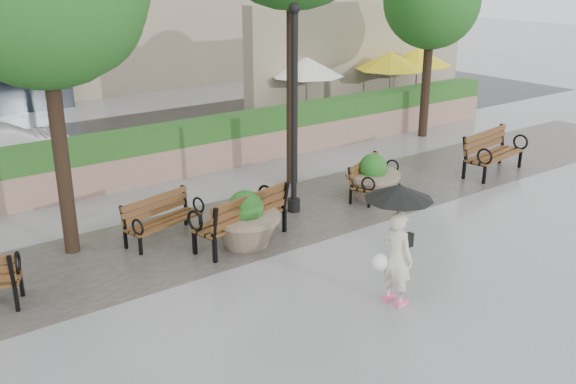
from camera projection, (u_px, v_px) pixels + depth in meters
ground at (345, 275)px, 11.39m from camera, size 100.00×100.00×0.00m
cobble_strip at (252, 223)px, 13.67m from camera, size 28.00×3.20×0.01m
hedge_wall at (166, 152)px, 16.48m from camera, size 24.00×0.80×1.35m
cafe_wall at (362, 57)px, 23.61m from camera, size 10.00×0.60×4.00m
cafe_hedge at (393, 110)px, 22.19m from camera, size 8.00×0.50×0.90m
asphalt_street at (109, 144)px, 19.74m from camera, size 40.00×7.00×0.00m
bench_1 at (164, 227)px, 12.79m from camera, size 1.73×1.02×0.87m
bench_2 at (242, 228)px, 12.61m from camera, size 2.15×1.22×1.09m
bench_3 at (372, 186)px, 15.21m from camera, size 1.75×1.27×0.88m
bench_4 at (493, 161)px, 16.86m from camera, size 2.15×1.13×1.10m
planter_left at (246, 224)px, 12.46m from camera, size 1.35×1.35×1.13m
planter_right at (372, 181)px, 15.02m from camera, size 1.29×1.29×1.08m
lamppost at (294, 124)px, 13.67m from camera, size 0.28×0.28×4.50m
tree_2 at (433, 4)px, 19.45m from camera, size 3.08×2.92×5.66m
patio_umb_white at (307, 67)px, 21.33m from camera, size 2.50×2.50×2.30m
patio_umb_yellow_a at (391, 61)px, 22.64m from camera, size 2.50×2.50×2.30m
patio_umb_yellow_b at (418, 57)px, 23.61m from camera, size 2.50×2.50×2.30m
pedestrian at (398, 232)px, 10.10m from camera, size 1.10×1.10×2.01m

